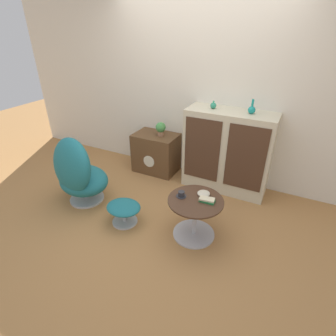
# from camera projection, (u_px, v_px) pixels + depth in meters

# --- Properties ---
(ground_plane) EXTENTS (12.00, 12.00, 0.00)m
(ground_plane) POSITION_uv_depth(u_px,v_px,m) (154.00, 218.00, 3.23)
(ground_plane) COLOR #A87542
(wall_back) EXTENTS (6.40, 0.06, 2.60)m
(wall_back) POSITION_uv_depth(u_px,v_px,m) (199.00, 89.00, 3.64)
(wall_back) COLOR silver
(wall_back) RESTS_ON ground_plane
(sideboard) EXTENTS (1.15, 0.46, 1.13)m
(sideboard) POSITION_uv_depth(u_px,v_px,m) (227.00, 152.00, 3.58)
(sideboard) COLOR beige
(sideboard) RESTS_ON ground_plane
(tv_console) EXTENTS (0.67, 0.46, 0.61)m
(tv_console) POSITION_uv_depth(u_px,v_px,m) (156.00, 153.00, 4.14)
(tv_console) COLOR brown
(tv_console) RESTS_ON ground_plane
(egg_chair) EXTENTS (0.82, 0.78, 0.94)m
(egg_chair) POSITION_uv_depth(u_px,v_px,m) (78.00, 173.00, 3.32)
(egg_chair) COLOR #B7B7BC
(egg_chair) RESTS_ON ground_plane
(ottoman) EXTENTS (0.41, 0.35, 0.27)m
(ottoman) POSITION_uv_depth(u_px,v_px,m) (124.00, 209.00, 3.07)
(ottoman) COLOR #B7B7BC
(ottoman) RESTS_ON ground_plane
(coffee_table) EXTENTS (0.59, 0.59, 0.48)m
(coffee_table) POSITION_uv_depth(u_px,v_px,m) (195.00, 215.00, 2.84)
(coffee_table) COLOR #B7B7BC
(coffee_table) RESTS_ON ground_plane
(vase_leftmost) EXTENTS (0.08, 0.08, 0.10)m
(vase_leftmost) POSITION_uv_depth(u_px,v_px,m) (213.00, 105.00, 3.39)
(vase_leftmost) COLOR #2D8E6B
(vase_leftmost) RESTS_ON sideboard
(vase_inner_left) EXTENTS (0.09, 0.09, 0.18)m
(vase_inner_left) POSITION_uv_depth(u_px,v_px,m) (252.00, 109.00, 3.19)
(vase_inner_left) COLOR teal
(vase_inner_left) RESTS_ON sideboard
(potted_plant) EXTENTS (0.15, 0.15, 0.21)m
(potted_plant) POSITION_uv_depth(u_px,v_px,m) (161.00, 128.00, 3.91)
(potted_plant) COLOR #996B4C
(potted_plant) RESTS_ON tv_console
(teacup) EXTENTS (0.11, 0.11, 0.06)m
(teacup) POSITION_uv_depth(u_px,v_px,m) (181.00, 194.00, 2.79)
(teacup) COLOR #2D2D33
(teacup) RESTS_ON coffee_table
(book_stack) EXTENTS (0.17, 0.10, 0.04)m
(book_stack) POSITION_uv_depth(u_px,v_px,m) (207.00, 200.00, 2.71)
(book_stack) COLOR #237038
(book_stack) RESTS_ON coffee_table
(bowl) EXTENTS (0.14, 0.14, 0.04)m
(bowl) POSITION_uv_depth(u_px,v_px,m) (204.00, 193.00, 2.82)
(bowl) COLOR beige
(bowl) RESTS_ON coffee_table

